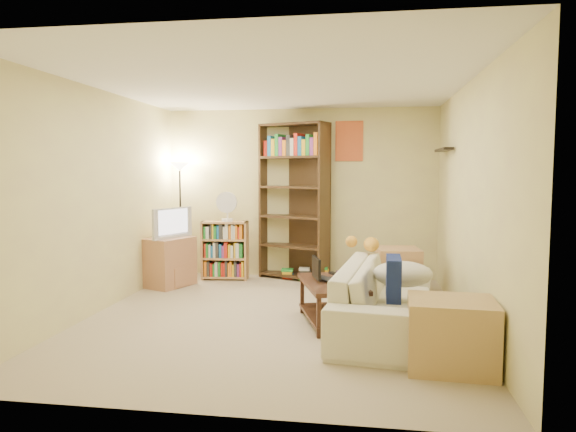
{
  "coord_description": "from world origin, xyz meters",
  "views": [
    {
      "loc": [
        0.95,
        -5.35,
        1.58
      ],
      "look_at": [
        0.05,
        0.68,
        1.05
      ],
      "focal_mm": 32.0,
      "sensor_mm": 36.0,
      "label": 1
    }
  ],
  "objects_px": {
    "desk_fan": "(227,206)",
    "end_cabinet": "(451,334)",
    "coffee_table": "(332,296)",
    "television": "(169,223)",
    "tv_stand": "(169,262)",
    "tabby_cat": "(368,244)",
    "laptop": "(330,279)",
    "floor_lamp": "(180,185)",
    "tall_bookshelf": "(294,198)",
    "side_table": "(398,272)",
    "short_bookshelf": "(225,250)",
    "mug": "(354,284)",
    "sofa": "(386,297)"
  },
  "relations": [
    {
      "from": "tabby_cat",
      "to": "desk_fan",
      "type": "height_order",
      "value": "desk_fan"
    },
    {
      "from": "tabby_cat",
      "to": "tall_bookshelf",
      "type": "bearing_deg",
      "value": 127.86
    },
    {
      "from": "tv_stand",
      "to": "tabby_cat",
      "type": "bearing_deg",
      "value": 9.66
    },
    {
      "from": "sofa",
      "to": "tabby_cat",
      "type": "xyz_separation_m",
      "value": [
        -0.18,
        0.88,
        0.41
      ]
    },
    {
      "from": "laptop",
      "to": "short_bookshelf",
      "type": "distance_m",
      "value": 2.54
    },
    {
      "from": "end_cabinet",
      "to": "floor_lamp",
      "type": "bearing_deg",
      "value": 136.78
    },
    {
      "from": "tabby_cat",
      "to": "desk_fan",
      "type": "bearing_deg",
      "value": 150.27
    },
    {
      "from": "mug",
      "to": "tv_stand",
      "type": "height_order",
      "value": "tv_stand"
    },
    {
      "from": "mug",
      "to": "tabby_cat",
      "type": "bearing_deg",
      "value": 82.96
    },
    {
      "from": "coffee_table",
      "to": "television",
      "type": "bearing_deg",
      "value": 131.15
    },
    {
      "from": "tv_stand",
      "to": "desk_fan",
      "type": "relative_size",
      "value": 1.56
    },
    {
      "from": "side_table",
      "to": "tall_bookshelf",
      "type": "bearing_deg",
      "value": 151.59
    },
    {
      "from": "short_bookshelf",
      "to": "side_table",
      "type": "xyz_separation_m",
      "value": [
        2.45,
        -0.61,
        -0.13
      ]
    },
    {
      "from": "tv_stand",
      "to": "television",
      "type": "bearing_deg",
      "value": 22.95
    },
    {
      "from": "tv_stand",
      "to": "floor_lamp",
      "type": "relative_size",
      "value": 0.39
    },
    {
      "from": "desk_fan",
      "to": "end_cabinet",
      "type": "bearing_deg",
      "value": -48.61
    },
    {
      "from": "laptop",
      "to": "floor_lamp",
      "type": "distance_m",
      "value": 3.31
    },
    {
      "from": "sofa",
      "to": "tabby_cat",
      "type": "distance_m",
      "value": 0.99
    },
    {
      "from": "television",
      "to": "end_cabinet",
      "type": "relative_size",
      "value": 1.03
    },
    {
      "from": "coffee_table",
      "to": "television",
      "type": "height_order",
      "value": "television"
    },
    {
      "from": "mug",
      "to": "side_table",
      "type": "height_order",
      "value": "side_table"
    },
    {
      "from": "sofa",
      "to": "desk_fan",
      "type": "relative_size",
      "value": 5.33
    },
    {
      "from": "coffee_table",
      "to": "tabby_cat",
      "type": "bearing_deg",
      "value": 47.98
    },
    {
      "from": "tv_stand",
      "to": "television",
      "type": "xyz_separation_m",
      "value": [
        0.0,
        0.0,
        0.54
      ]
    },
    {
      "from": "tall_bookshelf",
      "to": "side_table",
      "type": "distance_m",
      "value": 1.88
    },
    {
      "from": "laptop",
      "to": "desk_fan",
      "type": "relative_size",
      "value": 0.91
    },
    {
      "from": "laptop",
      "to": "floor_lamp",
      "type": "height_order",
      "value": "floor_lamp"
    },
    {
      "from": "tv_stand",
      "to": "tall_bookshelf",
      "type": "height_order",
      "value": "tall_bookshelf"
    },
    {
      "from": "tabby_cat",
      "to": "laptop",
      "type": "relative_size",
      "value": 1.31
    },
    {
      "from": "tabby_cat",
      "to": "television",
      "type": "relative_size",
      "value": 0.73
    },
    {
      "from": "laptop",
      "to": "tv_stand",
      "type": "bearing_deg",
      "value": 21.83
    },
    {
      "from": "tabby_cat",
      "to": "end_cabinet",
      "type": "relative_size",
      "value": 0.76
    },
    {
      "from": "tall_bookshelf",
      "to": "floor_lamp",
      "type": "xyz_separation_m",
      "value": [
        -1.73,
        0.0,
        0.17
      ]
    },
    {
      "from": "coffee_table",
      "to": "tv_stand",
      "type": "distance_m",
      "value": 2.73
    },
    {
      "from": "tv_stand",
      "to": "end_cabinet",
      "type": "height_order",
      "value": "tv_stand"
    },
    {
      "from": "floor_lamp",
      "to": "side_table",
      "type": "distance_m",
      "value": 3.45
    },
    {
      "from": "coffee_table",
      "to": "mug",
      "type": "height_order",
      "value": "mug"
    },
    {
      "from": "coffee_table",
      "to": "short_bookshelf",
      "type": "xyz_separation_m",
      "value": [
        -1.69,
        1.99,
        0.14
      ]
    },
    {
      "from": "tv_stand",
      "to": "desk_fan",
      "type": "bearing_deg",
      "value": 59.84
    },
    {
      "from": "end_cabinet",
      "to": "side_table",
      "type": "bearing_deg",
      "value": 96.14
    },
    {
      "from": "laptop",
      "to": "sofa",
      "type": "bearing_deg",
      "value": -143.04
    },
    {
      "from": "tabby_cat",
      "to": "end_cabinet",
      "type": "distance_m",
      "value": 2.04
    },
    {
      "from": "tabby_cat",
      "to": "television",
      "type": "bearing_deg",
      "value": 166.72
    },
    {
      "from": "laptop",
      "to": "side_table",
      "type": "distance_m",
      "value": 1.53
    },
    {
      "from": "sofa",
      "to": "floor_lamp",
      "type": "xyz_separation_m",
      "value": [
        -2.97,
        2.24,
        1.05
      ]
    },
    {
      "from": "coffee_table",
      "to": "floor_lamp",
      "type": "xyz_separation_m",
      "value": [
        -2.43,
        2.16,
        1.08
      ]
    },
    {
      "from": "side_table",
      "to": "floor_lamp",
      "type": "bearing_deg",
      "value": 166.15
    },
    {
      "from": "laptop",
      "to": "side_table",
      "type": "height_order",
      "value": "side_table"
    },
    {
      "from": "mug",
      "to": "desk_fan",
      "type": "relative_size",
      "value": 0.29
    },
    {
      "from": "tabby_cat",
      "to": "tall_bookshelf",
      "type": "xyz_separation_m",
      "value": [
        -1.06,
        1.36,
        0.47
      ]
    }
  ]
}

